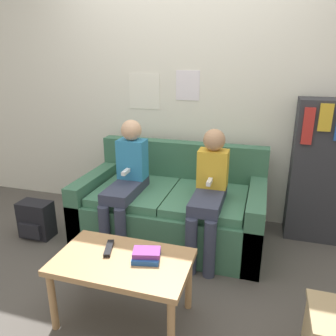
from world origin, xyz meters
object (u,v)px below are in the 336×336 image
(bookshelf, at_px, (322,171))
(backpack, at_px, (36,220))
(coffee_table, at_px, (122,267))
(couch, at_px, (172,208))
(person_right, at_px, (209,189))
(tv_remote, at_px, (109,248))
(person_left, at_px, (127,178))

(bookshelf, height_order, backpack, bookshelf)
(coffee_table, distance_m, backpack, 1.37)
(couch, relative_size, bookshelf, 1.29)
(couch, xyz_separation_m, person_right, (0.36, -0.21, 0.31))
(couch, height_order, bookshelf, bookshelf)
(couch, xyz_separation_m, tv_remote, (-0.12, -1.01, 0.17))
(couch, xyz_separation_m, coffee_table, (-0.00, -1.08, 0.10))
(person_right, bearing_deg, coffee_table, -112.79)
(bookshelf, bearing_deg, person_right, -147.54)
(coffee_table, relative_size, backpack, 2.41)
(person_right, relative_size, bookshelf, 0.83)
(bookshelf, bearing_deg, coffee_table, -131.09)
(person_left, distance_m, backpack, 0.95)
(coffee_table, xyz_separation_m, tv_remote, (-0.12, 0.07, 0.07))
(couch, distance_m, person_left, 0.52)
(person_right, distance_m, bookshelf, 1.05)
(person_left, relative_size, backpack, 3.18)
(coffee_table, bearing_deg, backpack, 149.60)
(bookshelf, bearing_deg, person_left, -160.74)
(couch, distance_m, tv_remote, 1.03)
(tv_remote, xyz_separation_m, bookshelf, (1.36, 1.36, 0.19))
(couch, distance_m, person_right, 0.52)
(tv_remote, height_order, bookshelf, bookshelf)
(person_left, bearing_deg, backpack, -167.28)
(backpack, bearing_deg, person_left, 12.72)
(backpack, bearing_deg, couch, 18.53)
(couch, bearing_deg, bookshelf, 15.68)
(couch, relative_size, backpack, 4.78)
(person_right, height_order, bookshelf, bookshelf)
(coffee_table, relative_size, person_left, 0.76)
(coffee_table, xyz_separation_m, bookshelf, (1.25, 1.43, 0.26))
(coffee_table, distance_m, person_right, 0.96)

